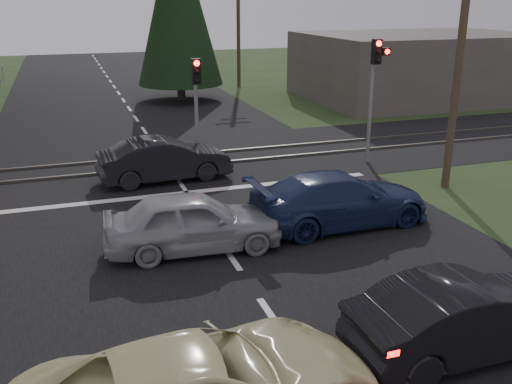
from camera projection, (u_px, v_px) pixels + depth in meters
name	position (u px, v px, depth m)	size (l,w,h in m)	color
ground	(273.00, 318.00, 11.53)	(120.00, 120.00, 0.00)	#263B1B
road	(176.00, 177.00, 20.48)	(14.00, 100.00, 0.01)	black
rail_corridor	(166.00, 163.00, 22.28)	(120.00, 8.00, 0.01)	black
stop_line	(187.00, 193.00, 18.87)	(13.00, 0.35, 0.00)	silver
rail_near	(170.00, 167.00, 21.54)	(120.00, 0.12, 0.10)	#59544C
rail_far	(163.00, 157.00, 22.98)	(120.00, 0.12, 0.10)	#59544C
traffic_signal_right	(375.00, 77.00, 21.23)	(0.68, 0.48, 4.70)	slate
traffic_signal_center	(197.00, 95.00, 20.48)	(0.32, 0.48, 4.10)	slate
utility_pole_near	(461.00, 45.00, 17.94)	(1.80, 0.26, 9.00)	#4C3D2D
utility_pole_mid	(238.00, 18.00, 39.45)	(1.80, 0.26, 9.00)	#4C3D2D
utility_pole_far	(171.00, 11.00, 61.84)	(1.80, 0.26, 9.00)	#4C3D2D
conifer_tree	(177.00, 0.00, 33.94)	(5.20, 5.20, 11.00)	#473D33
building_right	(419.00, 66.00, 36.04)	(14.00, 10.00, 4.00)	#59514C
dark_hatchback	(467.00, 316.00, 10.21)	(1.55, 4.44, 1.46)	black
silver_car	(193.00, 222.00, 14.41)	(1.80, 4.48, 1.53)	#93969A
blue_sedan	(339.00, 199.00, 16.01)	(2.12, 5.22, 1.52)	#19254C
dark_car_far	(165.00, 160.00, 19.93)	(1.59, 4.57, 1.50)	black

